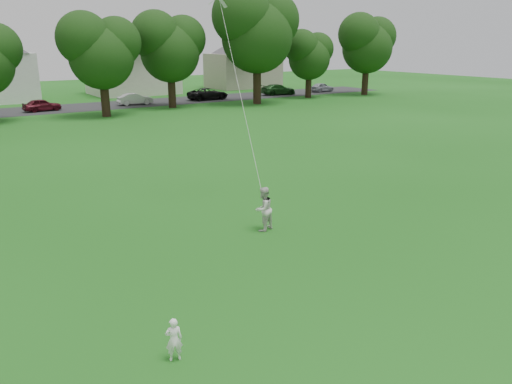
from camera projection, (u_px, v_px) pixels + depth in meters
ground at (254, 313)px, 11.95m from camera, size 160.00×160.00×0.00m
street at (4, 112)px, 45.56m from camera, size 90.00×7.00×0.01m
toddler at (174, 339)px, 10.05m from camera, size 0.40×0.31×0.95m
older_boy at (263, 209)px, 16.96m from camera, size 0.89×0.78×1.54m
kite at (240, 93)px, 17.74m from camera, size 0.81×2.60×7.93m
tree_row at (78, 39)px, 41.49m from camera, size 80.93×8.38×11.89m
parked_cars at (64, 103)px, 47.26m from camera, size 69.77×2.31×1.29m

